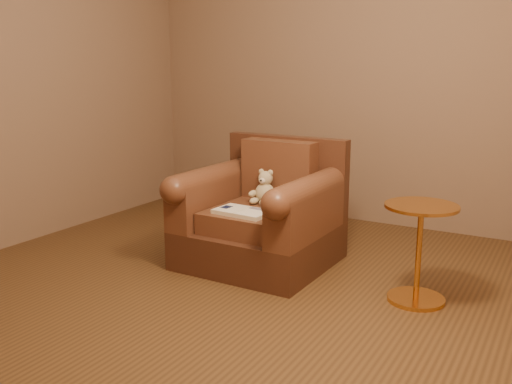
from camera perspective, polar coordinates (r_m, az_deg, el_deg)
The scene contains 6 objects.
floor at distance 3.58m, azimuth -2.19°, elevation -10.06°, with size 4.00×4.00×0.00m, color brown.
room at distance 3.32m, azimuth -2.46°, elevation 18.40°, with size 4.02×4.02×2.71m.
armchair at distance 4.02m, azimuth 0.65°, elevation -2.45°, with size 0.98×0.93×0.86m.
teddy_bear at distance 4.06m, azimuth 0.81°, elevation 0.19°, with size 0.18×0.20×0.25m.
guidebook at distance 3.78m, azimuth -1.36°, elevation -2.00°, with size 0.38×0.25×0.03m.
side_table at distance 3.49m, azimuth 15.98°, elevation -5.59°, with size 0.42×0.42×0.59m.
Camera 1 is at (1.75, -2.80, 1.39)m, focal length 40.00 mm.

